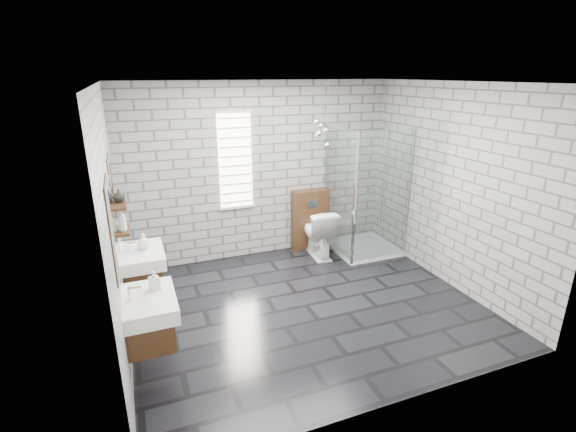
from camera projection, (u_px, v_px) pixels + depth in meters
floor at (306, 306)px, 5.29m from camera, size 4.20×3.60×0.02m
ceiling at (310, 81)px, 4.40m from camera, size 4.20×3.60×0.02m
wall_back at (261, 172)px, 6.44m from camera, size 4.20×0.02×2.70m
wall_front at (402, 268)px, 3.25m from camera, size 4.20×0.02×2.70m
wall_left at (113, 227)px, 4.12m from camera, size 0.02×3.60×2.70m
wall_right at (452, 187)px, 5.57m from camera, size 0.02×3.60×2.70m
vanity_left at (145, 306)px, 3.85m from camera, size 0.47×0.70×1.57m
vanity_right at (139, 258)px, 4.84m from camera, size 0.47×0.70×1.57m
shelf_lower at (122, 231)px, 4.12m from camera, size 0.14×0.30×0.03m
shelf_upper at (119, 206)px, 4.03m from camera, size 0.14×0.30×0.03m
window at (235, 161)px, 6.21m from camera, size 0.56×0.05×1.48m
cistern_panel at (310, 219)px, 6.90m from camera, size 0.60×0.20×1.00m
flush_plate at (313, 204)px, 6.71m from camera, size 0.18×0.01×0.12m
shower_enclosure at (363, 224)px, 6.68m from camera, size 1.00×1.00×2.03m
pendant_cluster at (322, 131)px, 6.11m from camera, size 0.26×0.22×0.96m
toilet at (318, 232)px, 6.64m from camera, size 0.50×0.80×0.78m
soap_bottle_a at (154, 280)px, 3.92m from camera, size 0.11×0.11×0.20m
soap_bottle_b at (143, 241)px, 4.83m from camera, size 0.16×0.16×0.19m
soap_bottle_c at (122, 220)px, 4.04m from camera, size 0.11×0.11×0.22m
vase at (119, 196)px, 4.08m from camera, size 0.13×0.13×0.13m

